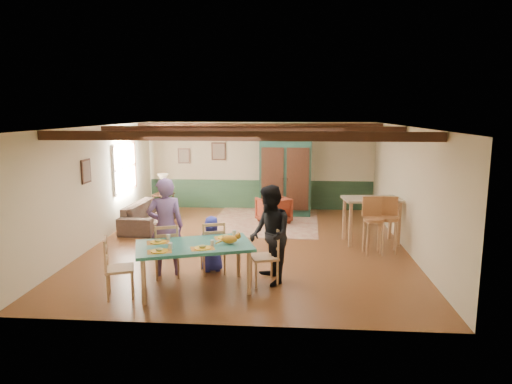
# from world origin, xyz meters

# --- Properties ---
(floor) EXTENTS (8.00, 8.00, 0.00)m
(floor) POSITION_xyz_m (0.00, 0.00, 0.00)
(floor) COLOR #5B3119
(floor) RESTS_ON ground
(wall_back) EXTENTS (7.00, 0.02, 2.70)m
(wall_back) POSITION_xyz_m (0.00, 4.00, 1.35)
(wall_back) COLOR beige
(wall_back) RESTS_ON floor
(wall_left) EXTENTS (0.02, 8.00, 2.70)m
(wall_left) POSITION_xyz_m (-3.50, 0.00, 1.35)
(wall_left) COLOR beige
(wall_left) RESTS_ON floor
(wall_right) EXTENTS (0.02, 8.00, 2.70)m
(wall_right) POSITION_xyz_m (3.50, 0.00, 1.35)
(wall_right) COLOR beige
(wall_right) RESTS_ON floor
(ceiling) EXTENTS (7.00, 8.00, 0.02)m
(ceiling) POSITION_xyz_m (0.00, 0.00, 2.70)
(ceiling) COLOR silver
(ceiling) RESTS_ON wall_back
(wainscot_back) EXTENTS (6.95, 0.03, 0.90)m
(wainscot_back) POSITION_xyz_m (0.00, 3.98, 0.45)
(wainscot_back) COLOR #213E28
(wainscot_back) RESTS_ON floor
(ceiling_beam_front) EXTENTS (6.95, 0.16, 0.16)m
(ceiling_beam_front) POSITION_xyz_m (0.00, -2.30, 2.61)
(ceiling_beam_front) COLOR black
(ceiling_beam_front) RESTS_ON ceiling
(ceiling_beam_mid) EXTENTS (6.95, 0.16, 0.16)m
(ceiling_beam_mid) POSITION_xyz_m (0.00, 0.40, 2.61)
(ceiling_beam_mid) COLOR black
(ceiling_beam_mid) RESTS_ON ceiling
(ceiling_beam_back) EXTENTS (6.95, 0.16, 0.16)m
(ceiling_beam_back) POSITION_xyz_m (0.00, 3.00, 2.61)
(ceiling_beam_back) COLOR black
(ceiling_beam_back) RESTS_ON ceiling
(window_left) EXTENTS (0.06, 1.60, 1.30)m
(window_left) POSITION_xyz_m (-3.47, 1.70, 1.55)
(window_left) COLOR white
(window_left) RESTS_ON wall_left
(picture_left_wall) EXTENTS (0.04, 0.42, 0.52)m
(picture_left_wall) POSITION_xyz_m (-3.47, -0.60, 1.75)
(picture_left_wall) COLOR gray
(picture_left_wall) RESTS_ON wall_left
(picture_back_a) EXTENTS (0.45, 0.04, 0.55)m
(picture_back_a) POSITION_xyz_m (-1.30, 3.97, 1.80)
(picture_back_a) COLOR gray
(picture_back_a) RESTS_ON wall_back
(picture_back_b) EXTENTS (0.38, 0.04, 0.48)m
(picture_back_b) POSITION_xyz_m (-2.40, 3.97, 1.65)
(picture_back_b) COLOR gray
(picture_back_b) RESTS_ON wall_back
(dining_table) EXTENTS (2.16, 1.62, 0.80)m
(dining_table) POSITION_xyz_m (-0.68, -2.72, 0.40)
(dining_table) COLOR #1C5A4C
(dining_table) RESTS_ON floor
(dining_chair_far_left) EXTENTS (0.57, 0.59, 1.01)m
(dining_chair_far_left) POSITION_xyz_m (-1.33, -2.12, 0.51)
(dining_chair_far_left) COLOR tan
(dining_chair_far_left) RESTS_ON floor
(dining_chair_far_right) EXTENTS (0.57, 0.59, 1.01)m
(dining_chair_far_right) POSITION_xyz_m (-0.52, -1.85, 0.51)
(dining_chair_far_right) COLOR tan
(dining_chair_far_right) RESTS_ON floor
(dining_chair_end_left) EXTENTS (0.59, 0.57, 1.01)m
(dining_chair_end_left) POSITION_xyz_m (-1.85, -3.10, 0.51)
(dining_chair_end_left) COLOR tan
(dining_chair_end_left) RESTS_ON floor
(dining_chair_end_right) EXTENTS (0.59, 0.57, 1.01)m
(dining_chair_end_right) POSITION_xyz_m (0.48, -2.33, 0.51)
(dining_chair_end_right) COLOR tan
(dining_chair_end_right) RESTS_ON floor
(person_man) EXTENTS (0.78, 0.63, 1.84)m
(person_man) POSITION_xyz_m (-1.36, -2.04, 0.92)
(person_man) COLOR slate
(person_man) RESTS_ON floor
(person_woman) EXTENTS (0.90, 1.02, 1.76)m
(person_woman) POSITION_xyz_m (0.59, -2.30, 0.88)
(person_woman) COLOR black
(person_woman) RESTS_ON floor
(person_child) EXTENTS (0.61, 0.49, 1.07)m
(person_child) POSITION_xyz_m (-0.54, -1.77, 0.54)
(person_child) COLOR #282FA2
(person_child) RESTS_ON floor
(cat) EXTENTS (0.41, 0.26, 0.19)m
(cat) POSITION_xyz_m (-0.09, -2.63, 0.90)
(cat) COLOR orange
(cat) RESTS_ON dining_table
(place_setting_near_left) EXTENTS (0.51, 0.44, 0.11)m
(place_setting_near_left) POSITION_xyz_m (-1.15, -3.16, 0.86)
(place_setting_near_left) COLOR gold
(place_setting_near_left) RESTS_ON dining_table
(place_setting_near_center) EXTENTS (0.51, 0.44, 0.11)m
(place_setting_near_center) POSITION_xyz_m (-0.50, -2.94, 0.86)
(place_setting_near_center) COLOR gold
(place_setting_near_center) RESTS_ON dining_table
(place_setting_far_left) EXTENTS (0.51, 0.44, 0.11)m
(place_setting_far_left) POSITION_xyz_m (-1.32, -2.65, 0.86)
(place_setting_far_left) COLOR gold
(place_setting_far_left) RESTS_ON dining_table
(place_setting_far_right) EXTENTS (0.51, 0.44, 0.11)m
(place_setting_far_right) POSITION_xyz_m (-0.21, -2.28, 0.86)
(place_setting_far_right) COLOR gold
(place_setting_far_right) RESTS_ON dining_table
(area_rug) EXTENTS (3.03, 3.55, 0.01)m
(area_rug) POSITION_xyz_m (0.25, 2.28, 0.01)
(area_rug) COLOR #C3B38D
(area_rug) RESTS_ON floor
(armoire) EXTENTS (1.66, 0.69, 2.32)m
(armoire) POSITION_xyz_m (0.79, 3.15, 1.16)
(armoire) COLOR #143226
(armoire) RESTS_ON floor
(armchair) EXTENTS (1.07, 1.08, 0.72)m
(armchair) POSITION_xyz_m (0.49, 2.15, 0.36)
(armchair) COLOR #511810
(armchair) RESTS_ON floor
(sofa) EXTENTS (0.99, 2.27, 0.65)m
(sofa) POSITION_xyz_m (-2.78, 1.46, 0.32)
(sofa) COLOR #3C2D25
(sofa) RESTS_ON floor
(end_table) EXTENTS (0.58, 0.58, 0.64)m
(end_table) POSITION_xyz_m (-2.78, 2.86, 0.32)
(end_table) COLOR black
(end_table) RESTS_ON floor
(table_lamp) EXTENTS (0.33, 0.33, 0.59)m
(table_lamp) POSITION_xyz_m (-2.78, 2.86, 0.93)
(table_lamp) COLOR beige
(table_lamp) RESTS_ON end_table
(counter_table) EXTENTS (1.37, 0.91, 1.07)m
(counter_table) POSITION_xyz_m (2.81, 0.37, 0.53)
(counter_table) COLOR #BCB092
(counter_table) RESTS_ON floor
(bar_stool_left) EXTENTS (0.48, 0.52, 1.23)m
(bar_stool_left) POSITION_xyz_m (2.71, -0.48, 0.61)
(bar_stool_left) COLOR #A96E41
(bar_stool_left) RESTS_ON floor
(bar_stool_right) EXTENTS (0.48, 0.52, 1.20)m
(bar_stool_right) POSITION_xyz_m (3.05, -0.31, 0.60)
(bar_stool_right) COLOR #A96E41
(bar_stool_right) RESTS_ON floor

